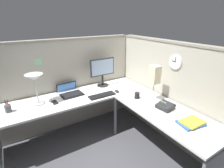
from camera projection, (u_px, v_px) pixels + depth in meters
ground_plane at (112, 142)px, 2.76m from camera, size 6.80×6.80×0.00m
cubicle_wall_back at (68, 84)px, 2.98m from camera, size 2.57×0.12×1.58m
cubicle_wall_right at (168, 92)px, 2.68m from camera, size 0.12×2.37×1.58m
desk at (105, 112)px, 2.42m from camera, size 2.35×2.15×0.73m
monitor at (102, 70)px, 2.98m from camera, size 0.46×0.20×0.50m
laptop at (69, 92)px, 2.78m from camera, size 0.36×0.40×0.22m
keyboard at (102, 95)px, 2.68m from camera, size 0.43×0.15×0.02m
computer_mouse at (117, 91)px, 2.81m from camera, size 0.06×0.10×0.03m
desk_lamp_dome at (35, 80)px, 2.32m from camera, size 0.24×0.24×0.44m
pen_cup at (8, 108)px, 2.21m from camera, size 0.08×0.08×0.18m
cell_phone at (55, 102)px, 2.47m from camera, size 0.07×0.15×0.01m
office_phone at (165, 106)px, 2.29m from camera, size 0.21×0.22×0.11m
book_stack at (191, 123)px, 1.97m from camera, size 0.31×0.26×0.04m
desk_lamp_paper at (155, 76)px, 2.42m from camera, size 0.13×0.13×0.53m
coffee_mug at (137, 95)px, 2.59m from camera, size 0.08×0.08×0.10m
wall_clock at (175, 62)px, 2.38m from camera, size 0.04×0.22×0.22m
pinned_note_leftmost at (38, 62)px, 2.55m from camera, size 0.10×0.00×0.09m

